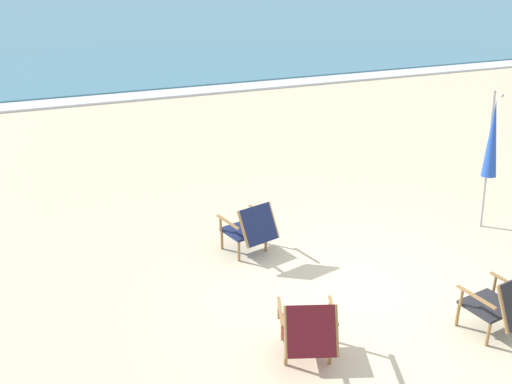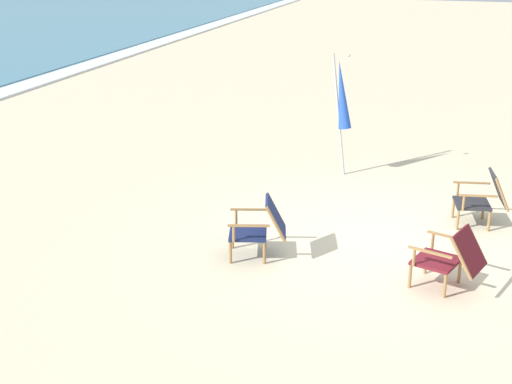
# 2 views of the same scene
# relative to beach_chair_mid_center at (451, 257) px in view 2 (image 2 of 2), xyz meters

# --- Properties ---
(ground_plane) EXTENTS (80.00, 80.00, 0.00)m
(ground_plane) POSITION_rel_beach_chair_mid_center_xyz_m (1.17, 0.94, -0.42)
(ground_plane) COLOR beige
(beach_chair_mid_center) EXTENTS (0.78, 0.91, 0.77)m
(beach_chair_mid_center) POSITION_rel_beach_chair_mid_center_xyz_m (0.00, 0.00, 0.00)
(beach_chair_mid_center) COLOR maroon
(beach_chair_mid_center) RESTS_ON ground
(beach_chair_back_left) EXTENTS (0.75, 0.86, 0.79)m
(beach_chair_back_left) POSITION_rel_beach_chair_mid_center_xyz_m (0.22, 2.39, 0.00)
(beach_chair_back_left) COLOR #19234C
(beach_chair_back_left) RESTS_ON ground
(beach_chair_back_right) EXTENTS (0.69, 0.81, 0.80)m
(beach_chair_back_right) POSITION_rel_beach_chair_mid_center_xyz_m (2.20, -0.35, 0.01)
(beach_chair_back_right) COLOR #28282D
(beach_chair_back_right) RESTS_ON ground
(umbrella_furled_blue) EXTENTS (0.35, 0.44, 2.11)m
(umbrella_furled_blue) POSITION_rel_beach_chair_mid_center_xyz_m (3.94, 2.08, 0.96)
(umbrella_furled_blue) COLOR #B7B2A8
(umbrella_furled_blue) RESTS_ON ground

